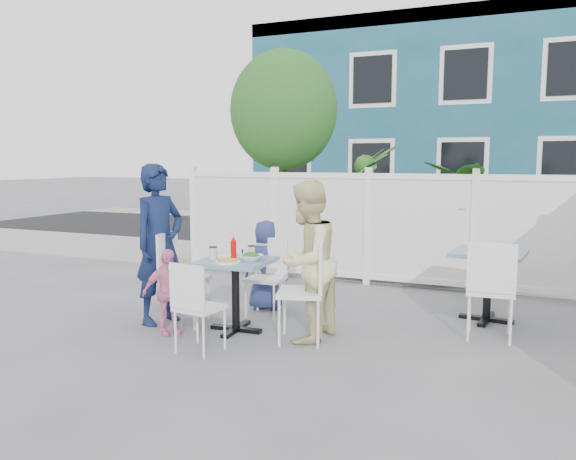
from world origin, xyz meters
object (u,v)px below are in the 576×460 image
at_px(chair_left, 178,271).
at_px(woman, 307,261).
at_px(toddler, 168,292).
at_px(boy, 266,265).
at_px(main_table, 235,276).
at_px(chair_near, 194,301).
at_px(utility_cabinet, 235,217).
at_px(chair_back, 268,270).
at_px(spare_table, 488,267).
at_px(chair_right, 310,283).
at_px(man, 159,244).

distance_m(chair_left, woman, 1.52).
bearing_deg(toddler, boy, 13.56).
distance_m(main_table, chair_near, 0.76).
height_order(utility_cabinet, woman, woman).
bearing_deg(utility_cabinet, chair_near, -69.53).
bearing_deg(utility_cabinet, toddler, -73.66).
xyz_separation_m(chair_near, toddler, (-0.57, 0.39, -0.05)).
xyz_separation_m(main_table, boy, (-0.08, 0.91, -0.05)).
distance_m(chair_back, woman, 1.06).
xyz_separation_m(spare_table, chair_near, (-2.43, -2.17, -0.11)).
height_order(utility_cabinet, chair_right, utility_cabinet).
bearing_deg(boy, woman, 115.83).
bearing_deg(man, chair_near, -115.79).
height_order(chair_near, boy, boy).
distance_m(utility_cabinet, man, 4.57).
relative_size(utility_cabinet, chair_right, 1.41).
distance_m(man, woman, 1.71).
height_order(chair_right, woman, woman).
bearing_deg(chair_right, boy, 28.76).
height_order(spare_table, man, man).
bearing_deg(man, chair_right, -76.68).
xyz_separation_m(man, toddler, (0.32, -0.33, -0.43)).
distance_m(spare_table, chair_left, 3.42).
bearing_deg(toddler, chair_back, 5.54).
relative_size(utility_cabinet, boy, 1.32).
distance_m(chair_left, toddler, 0.42).
distance_m(chair_left, chair_near, 1.04).
xyz_separation_m(chair_back, toddler, (-0.63, -1.08, -0.07)).
distance_m(spare_table, man, 3.63).
bearing_deg(chair_back, toddler, 57.87).
xyz_separation_m(chair_near, woman, (0.81, 0.77, 0.30)).
bearing_deg(chair_back, spare_table, -165.67).
xyz_separation_m(chair_back, man, (-0.96, -0.75, 0.36)).
bearing_deg(woman, toddler, -66.98).
height_order(spare_table, woman, woman).
xyz_separation_m(chair_right, chair_back, (-0.80, 0.75, -0.07)).
height_order(utility_cabinet, toddler, utility_cabinet).
bearing_deg(chair_right, chair_left, 72.78).
height_order(utility_cabinet, man, man).
bearing_deg(chair_right, man, 74.53).
distance_m(chair_right, chair_back, 1.10).
relative_size(chair_left, woman, 0.63).
distance_m(spare_table, boy, 2.53).
bearing_deg(boy, chair_near, 73.54).
bearing_deg(chair_back, chair_near, 85.81).
distance_m(main_table, boy, 0.91).
height_order(chair_right, man, man).
distance_m(utility_cabinet, spare_table, 5.55).
height_order(chair_back, man, man).
height_order(chair_near, man, man).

